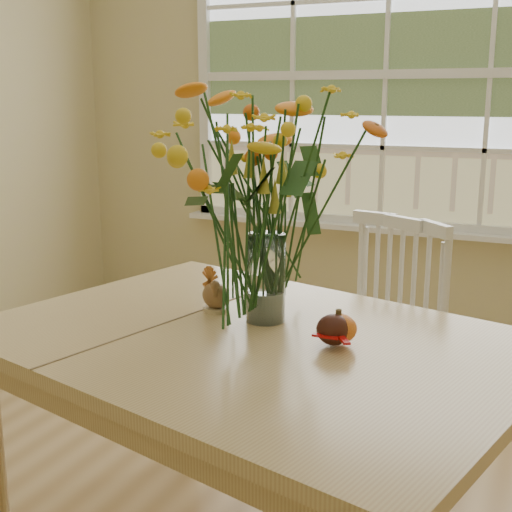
% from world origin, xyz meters
% --- Properties ---
extents(wall_back, '(4.00, 0.02, 2.70)m').
position_xyz_m(wall_back, '(0.00, 2.25, 1.35)').
color(wall_back, '#D3C787').
rests_on(wall_back, floor).
extents(window, '(2.42, 0.12, 1.74)m').
position_xyz_m(window, '(0.00, 2.21, 1.53)').
color(window, silver).
rests_on(window, wall_back).
extents(dining_table, '(1.69, 1.38, 0.79)m').
position_xyz_m(dining_table, '(0.20, -0.01, 0.70)').
color(dining_table, tan).
rests_on(dining_table, floor).
extents(windsor_chair, '(0.60, 0.59, 0.97)m').
position_xyz_m(windsor_chair, '(0.37, 0.79, 0.54)').
color(windsor_chair, white).
rests_on(windsor_chair, floor).
extents(flower_vase, '(0.54, 0.54, 0.64)m').
position_xyz_m(flower_vase, '(0.18, 0.13, 1.17)').
color(flower_vase, white).
rests_on(flower_vase, dining_table).
extents(pumpkin, '(0.10, 0.10, 0.08)m').
position_xyz_m(pumpkin, '(0.44, 0.02, 0.83)').
color(pumpkin, '#D55019').
rests_on(pumpkin, dining_table).
extents(turkey_figurine, '(0.12, 0.10, 0.12)m').
position_xyz_m(turkey_figurine, '(0.01, 0.14, 0.84)').
color(turkey_figurine, '#CCB78C').
rests_on(turkey_figurine, dining_table).
extents(dark_gourd, '(0.13, 0.12, 0.08)m').
position_xyz_m(dark_gourd, '(0.43, 0.01, 0.83)').
color(dark_gourd, '#38160F').
rests_on(dark_gourd, dining_table).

